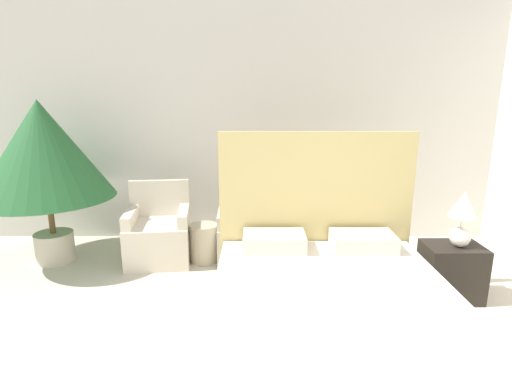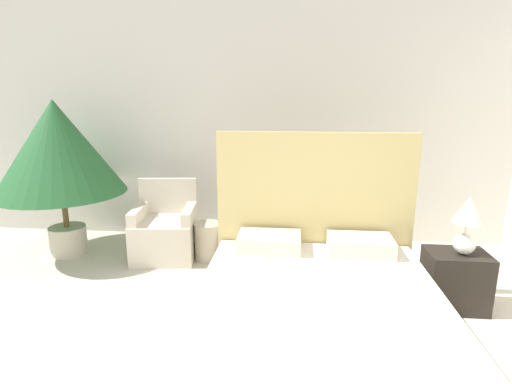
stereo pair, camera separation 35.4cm
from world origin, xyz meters
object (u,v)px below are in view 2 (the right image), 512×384
Objects in this scene: table_lamp at (467,220)px; armchair_near_window_left at (165,234)px; potted_palm at (58,150)px; armchair_near_window_right at (253,237)px; bed at (317,314)px; nightstand at (455,280)px; side_table at (209,241)px.

armchair_near_window_left is at bearing 163.23° from table_lamp.
potted_palm reaches higher than table_lamp.
potted_palm is at bearing 178.84° from armchair_near_window_right.
armchair_near_window_right is at bearing 111.60° from bed.
bed is 1.39m from nightstand.
table_lamp reaches higher than nightstand.
table_lamp is at bearing -19.64° from side_table.
potted_palm reaches higher than armchair_near_window_right.
table_lamp is (0.03, -0.02, 0.54)m from nightstand.
armchair_near_window_right is 2.08m from table_lamp.
armchair_near_window_right is (-0.61, 1.55, -0.01)m from bed.
armchair_near_window_right is at bearing -6.51° from armchair_near_window_left.
bed is 1.66m from armchair_near_window_right.
armchair_near_window_left is 1.71× the size of nightstand.
potted_palm is (-2.73, 1.53, 0.91)m from bed.
armchair_near_window_left is 1.46m from potted_palm.
table_lamp is 1.18× the size of side_table.
potted_palm is at bearing 174.45° from armchair_near_window_left.
potted_palm is at bearing 179.97° from side_table.
nightstand is at bearing 31.08° from bed.
armchair_near_window_left and armchair_near_window_right have the same top height.
table_lamp is at bearing -11.86° from potted_palm.
armchair_near_window_left is at bearing 177.68° from side_table.
armchair_near_window_left is at bearing 178.33° from armchair_near_window_right.
bed is at bearing -148.92° from nightstand.
bed is at bearing -54.14° from side_table.
potted_palm is at bearing 168.14° from table_lamp.
table_lamp is at bearing 29.73° from bed.
bed is 2.45× the size of armchair_near_window_right.
armchair_near_window_right is 0.49× the size of potted_palm.
bed is 2.45× the size of armchair_near_window_left.
bed reaches higher than side_table.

